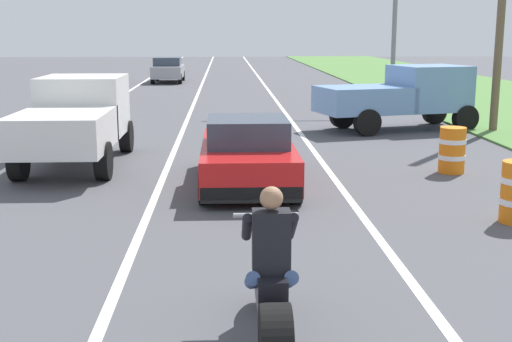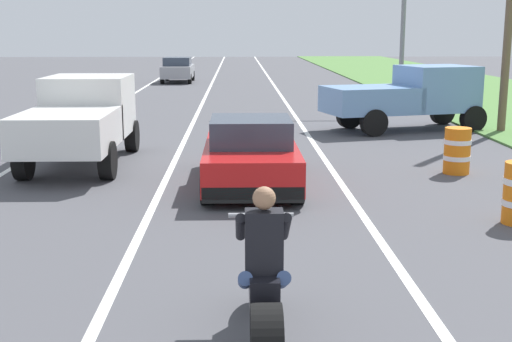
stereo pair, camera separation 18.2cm
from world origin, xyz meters
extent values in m
cube|color=white|center=(-5.40, 20.00, 0.00)|extent=(0.14, 120.00, 0.01)
cube|color=white|center=(1.80, 20.00, 0.00)|extent=(0.14, 120.00, 0.01)
cube|color=white|center=(-1.80, 20.00, 0.00)|extent=(0.14, 120.00, 0.01)
cylinder|color=black|center=(-0.05, 3.39, 0.35)|extent=(0.28, 0.69, 0.69)
cylinder|color=black|center=(-0.05, 4.94, 0.31)|extent=(0.12, 0.63, 0.63)
cube|color=black|center=(-0.05, 4.21, 0.61)|extent=(0.28, 1.10, 0.36)
cylinder|color=#B2B2B7|center=(-0.05, 4.86, 0.68)|extent=(0.08, 0.36, 0.73)
cylinder|color=#A5A5AA|center=(-0.05, 4.84, 1.11)|extent=(0.70, 0.05, 0.05)
cube|color=black|center=(-0.05, 3.98, 1.09)|extent=(0.36, 0.24, 0.60)
sphere|color=#9E7051|center=(-0.05, 3.98, 1.51)|extent=(0.22, 0.22, 0.22)
cylinder|color=#384C7A|center=(-0.23, 4.01, 0.69)|extent=(0.14, 0.47, 0.32)
cylinder|color=black|center=(-0.27, 4.28, 1.14)|extent=(0.10, 0.51, 0.40)
cylinder|color=#384C7A|center=(0.13, 4.01, 0.69)|extent=(0.14, 0.47, 0.32)
cylinder|color=black|center=(0.17, 4.28, 1.14)|extent=(0.10, 0.51, 0.40)
cube|color=red|center=(-0.04, 11.23, 0.53)|extent=(1.80, 4.30, 0.64)
cube|color=#333D4C|center=(-0.04, 11.03, 1.11)|extent=(1.56, 1.70, 0.52)
cube|color=black|center=(-0.04, 9.18, 0.29)|extent=(1.76, 0.20, 0.28)
cylinder|color=black|center=(-0.84, 12.83, 0.32)|extent=(0.24, 0.64, 0.64)
cylinder|color=black|center=(0.76, 12.83, 0.32)|extent=(0.24, 0.64, 0.64)
cylinder|color=black|center=(-0.84, 9.63, 0.32)|extent=(0.24, 0.64, 0.64)
cylinder|color=black|center=(0.76, 9.63, 0.32)|extent=(0.24, 0.64, 0.64)
cube|color=silver|center=(-3.87, 14.32, 1.28)|extent=(1.90, 2.10, 1.40)
cube|color=#333D4C|center=(-3.87, 14.67, 1.67)|extent=(1.67, 0.29, 0.57)
cube|color=silver|center=(-3.87, 12.07, 0.98)|extent=(1.90, 2.70, 0.80)
cylinder|color=black|center=(-4.74, 15.12, 0.40)|extent=(0.28, 0.80, 0.80)
cylinder|color=black|center=(-3.00, 15.12, 0.40)|extent=(0.28, 0.80, 0.80)
cylinder|color=black|center=(-4.74, 11.77, 0.40)|extent=(0.28, 0.80, 0.80)
cylinder|color=black|center=(-3.00, 11.77, 0.40)|extent=(0.28, 0.80, 0.80)
cube|color=#6B93C6|center=(5.94, 18.96, 1.28)|extent=(2.52, 2.38, 1.40)
cube|color=#333D4C|center=(6.28, 19.06, 1.67)|extent=(0.71, 1.69, 0.57)
cube|color=#6B93C6|center=(3.77, 18.38, 0.98)|extent=(3.10, 2.53, 0.80)
cylinder|color=black|center=(6.49, 20.01, 0.40)|extent=(0.85, 0.48, 0.80)
cylinder|color=black|center=(6.94, 18.33, 0.40)|extent=(0.85, 0.48, 0.80)
cylinder|color=black|center=(3.25, 19.14, 0.40)|extent=(0.85, 0.48, 0.80)
cylinder|color=black|center=(3.70, 17.46, 0.40)|extent=(0.85, 0.48, 0.80)
cylinder|color=gray|center=(6.12, 24.43, 3.00)|extent=(0.18, 0.18, 6.00)
cylinder|color=orange|center=(4.45, 12.15, 0.50)|extent=(0.56, 0.56, 1.00)
cylinder|color=white|center=(4.45, 12.15, 0.70)|extent=(0.58, 0.58, 0.10)
cylinder|color=white|center=(4.45, 12.15, 0.35)|extent=(0.58, 0.58, 0.10)
cube|color=#99999E|center=(-3.87, 39.15, 0.65)|extent=(1.76, 4.00, 0.70)
cube|color=#333D4C|center=(-3.87, 38.95, 1.25)|extent=(1.56, 2.00, 0.50)
cylinder|color=black|center=(-4.67, 40.55, 0.30)|extent=(0.20, 0.60, 0.60)
cylinder|color=black|center=(-3.07, 40.55, 0.30)|extent=(0.20, 0.60, 0.60)
cylinder|color=black|center=(-4.67, 37.75, 0.30)|extent=(0.20, 0.60, 0.60)
cylinder|color=black|center=(-3.07, 37.75, 0.30)|extent=(0.20, 0.60, 0.60)
camera|label=1|loc=(-0.48, -2.14, 3.04)|focal=47.56mm
camera|label=2|loc=(-0.30, -2.15, 3.04)|focal=47.56mm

